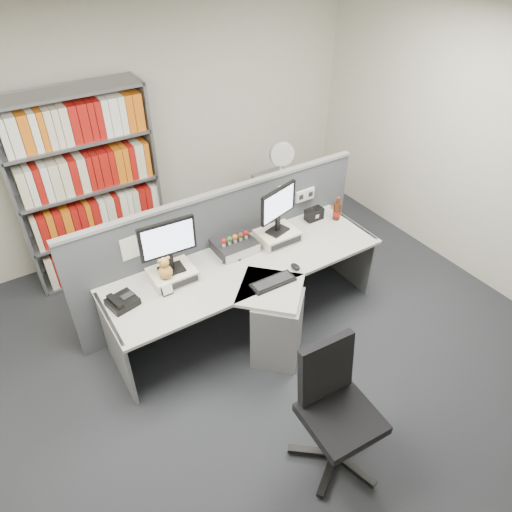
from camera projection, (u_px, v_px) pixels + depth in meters
ground at (295, 377)px, 4.18m from camera, size 5.50×5.50×0.00m
room_shell at (309, 201)px, 3.09m from camera, size 5.04×5.54×2.72m
partition at (224, 247)px, 4.62m from camera, size 3.00×0.08×1.27m
desk at (259, 300)px, 4.30m from camera, size 2.60×1.20×0.72m
monitor_riser_left at (172, 275)px, 4.09m from camera, size 0.38×0.31×0.10m
monitor_riser_right at (277, 236)px, 4.56m from camera, size 0.38×0.31×0.10m
monitor_left at (168, 242)px, 3.88m from camera, size 0.48×0.17×0.49m
monitor_right at (278, 206)px, 4.36m from camera, size 0.45×0.20×0.47m
desktop_pc at (235, 246)px, 4.43m from camera, size 0.37×0.33×0.10m
figurines at (235, 238)px, 4.36m from camera, size 0.29×0.05×0.09m
keyboard at (273, 282)px, 4.07m from camera, size 0.40×0.16×0.03m
mouse at (295, 267)px, 4.23m from camera, size 0.07×0.11×0.04m
desk_phone at (122, 302)px, 3.84m from camera, size 0.26×0.25×0.10m
desk_calendar at (167, 289)px, 3.94m from camera, size 0.09×0.07×0.11m
plush_toy at (165, 269)px, 3.93m from camera, size 0.12×0.12×0.21m
speaker at (314, 214)px, 4.84m from camera, size 0.19×0.10×0.12m
cola_bottle at (337, 211)px, 4.83m from camera, size 0.08×0.08×0.26m
shelving_unit at (88, 190)px, 4.84m from camera, size 1.41×0.40×2.00m
filing_cabinet at (280, 205)px, 5.81m from camera, size 0.45×0.61×0.70m
desk_fan at (281, 157)px, 5.42m from camera, size 0.28×0.17×0.47m
office_chair at (335, 405)px, 3.30m from camera, size 0.66×0.68×1.03m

